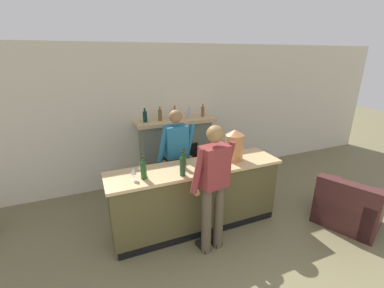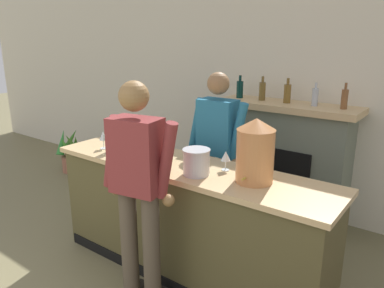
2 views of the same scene
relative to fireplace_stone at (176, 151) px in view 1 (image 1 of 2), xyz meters
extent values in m
cube|color=beige|center=(-0.46, 0.26, 0.69)|extent=(12.00, 0.07, 2.75)
cube|color=brown|center=(-0.22, -1.55, -0.20)|extent=(2.51, 0.57, 0.97)
cube|color=tan|center=(-0.22, -1.55, 0.31)|extent=(2.58, 0.64, 0.04)
cube|color=black|center=(-0.22, -1.84, -0.64)|extent=(2.46, 0.01, 0.10)
cube|color=slate|center=(0.00, 0.01, -0.05)|extent=(1.40, 0.44, 1.28)
cube|color=black|center=(0.00, -0.23, -0.22)|extent=(0.77, 0.02, 0.82)
cube|color=tan|center=(0.00, -0.01, 0.63)|extent=(1.56, 0.52, 0.07)
cylinder|color=#092B27|center=(-0.60, -0.01, 0.76)|extent=(0.08, 0.08, 0.20)
cylinder|color=#092B27|center=(-0.60, -0.01, 0.89)|extent=(0.03, 0.03, 0.07)
cylinder|color=brown|center=(-0.31, -0.01, 0.76)|extent=(0.07, 0.07, 0.20)
cylinder|color=brown|center=(-0.31, -0.01, 0.90)|extent=(0.03, 0.03, 0.07)
cylinder|color=brown|center=(-0.01, -0.01, 0.76)|extent=(0.08, 0.08, 0.20)
cylinder|color=brown|center=(-0.01, -0.01, 0.90)|extent=(0.03, 0.03, 0.07)
cylinder|color=#ACB2BD|center=(0.30, -0.01, 0.75)|extent=(0.06, 0.06, 0.18)
cylinder|color=#ACB2BD|center=(0.30, -0.01, 0.88)|extent=(0.03, 0.03, 0.06)
cylinder|color=brown|center=(0.59, -0.01, 0.76)|extent=(0.06, 0.06, 0.20)
cylinder|color=brown|center=(0.59, -0.01, 0.89)|extent=(0.03, 0.03, 0.07)
cube|color=#432120|center=(2.04, -2.40, -0.47)|extent=(1.06, 1.10, 0.43)
cube|color=#432120|center=(1.76, -2.52, -0.28)|extent=(0.51, 0.86, 0.80)
cube|color=#432120|center=(2.17, -2.70, -0.40)|extent=(0.80, 0.50, 0.57)
cube|color=#432120|center=(1.91, -2.09, -0.40)|extent=(0.80, 0.50, 0.57)
cylinder|color=brown|center=(-0.13, -2.09, -0.20)|extent=(0.13, 0.13, 0.97)
cube|color=black|center=(-0.14, -2.02, -0.65)|extent=(0.14, 0.25, 0.07)
cylinder|color=brown|center=(-0.33, -2.12, -0.20)|extent=(0.13, 0.13, 0.97)
cube|color=black|center=(-0.34, -2.05, -0.65)|extent=(0.14, 0.25, 0.07)
cube|color=maroon|center=(-0.23, -2.10, 0.56)|extent=(0.39, 0.28, 0.54)
cylinder|color=maroon|center=(-0.01, -2.04, 0.55)|extent=(0.20, 0.08, 0.57)
sphere|color=olive|center=(-0.01, -2.02, 0.25)|extent=(0.09, 0.09, 0.09)
cylinder|color=maroon|center=(-0.46, -2.12, 0.55)|extent=(0.20, 0.08, 0.57)
sphere|color=olive|center=(-0.46, -2.10, 0.25)|extent=(0.09, 0.09, 0.09)
sphere|color=olive|center=(-0.23, -2.10, 0.98)|extent=(0.21, 0.21, 0.21)
cylinder|color=#2C1B2B|center=(-0.41, -0.93, -0.21)|extent=(0.13, 0.13, 0.95)
cube|color=black|center=(-0.41, -1.00, -0.65)|extent=(0.11, 0.24, 0.07)
cylinder|color=#2C1B2B|center=(-0.21, -0.93, -0.21)|extent=(0.13, 0.13, 0.95)
cube|color=black|center=(-0.21, -1.00, -0.65)|extent=(0.11, 0.24, 0.07)
cube|color=teal|center=(-0.31, -0.93, 0.53)|extent=(0.37, 0.23, 0.53)
cylinder|color=teal|center=(-0.54, -0.95, 0.51)|extent=(0.20, 0.08, 0.57)
sphere|color=olive|center=(-0.54, -0.97, 0.21)|extent=(0.09, 0.09, 0.09)
cylinder|color=teal|center=(-0.08, -0.94, 0.51)|extent=(0.20, 0.08, 0.57)
sphere|color=olive|center=(-0.08, -0.96, 0.21)|extent=(0.09, 0.09, 0.09)
sphere|color=olive|center=(-0.31, -0.93, 0.94)|extent=(0.21, 0.21, 0.21)
cylinder|color=#C27C47|center=(0.40, -1.54, 0.53)|extent=(0.27, 0.27, 0.39)
cone|color=#C27C47|center=(0.40, -1.54, 0.77)|extent=(0.28, 0.28, 0.08)
cylinder|color=#B29333|center=(0.40, -1.69, 0.40)|extent=(0.02, 0.04, 0.02)
cylinder|color=silver|center=(-0.02, -1.68, 0.43)|extent=(0.20, 0.20, 0.19)
cylinder|color=silver|center=(-0.02, -1.68, 0.53)|extent=(0.22, 0.22, 0.01)
cylinder|color=#204425|center=(-0.51, -1.75, 0.45)|extent=(0.08, 0.08, 0.24)
sphere|color=#204425|center=(-0.51, -1.75, 0.57)|extent=(0.07, 0.07, 0.07)
cylinder|color=#204425|center=(-0.51, -1.75, 0.62)|extent=(0.03, 0.03, 0.09)
cylinder|color=black|center=(-0.51, -1.75, 0.67)|extent=(0.03, 0.03, 0.01)
cylinder|color=#1D4C1E|center=(-1.01, -1.64, 0.44)|extent=(0.08, 0.08, 0.21)
sphere|color=#1D4C1E|center=(-1.01, -1.64, 0.54)|extent=(0.07, 0.07, 0.07)
cylinder|color=#1D4C1E|center=(-1.01, -1.64, 0.58)|extent=(0.03, 0.03, 0.08)
cylinder|color=black|center=(-1.01, -1.64, 0.63)|extent=(0.03, 0.03, 0.01)
cylinder|color=#124C19|center=(-0.42, -1.55, 0.44)|extent=(0.07, 0.07, 0.21)
sphere|color=#124C19|center=(-0.42, -1.55, 0.54)|extent=(0.07, 0.07, 0.07)
cylinder|color=#124C19|center=(-0.42, -1.55, 0.58)|extent=(0.03, 0.03, 0.08)
cylinder|color=black|center=(-0.42, -1.55, 0.62)|extent=(0.03, 0.03, 0.01)
cylinder|color=silver|center=(0.11, -1.46, 0.34)|extent=(0.06, 0.06, 0.01)
cylinder|color=silver|center=(0.11, -1.46, 0.38)|extent=(0.01, 0.01, 0.08)
cone|color=silver|center=(0.11, -1.46, 0.45)|extent=(0.08, 0.08, 0.08)
cylinder|color=silver|center=(-1.01, -1.52, 0.34)|extent=(0.07, 0.07, 0.01)
cylinder|color=silver|center=(-1.01, -1.52, 0.38)|extent=(0.01, 0.01, 0.09)
cone|color=silver|center=(-1.01, -1.52, 0.47)|extent=(0.08, 0.08, 0.08)
cylinder|color=silver|center=(-1.14, -1.64, 0.34)|extent=(0.07, 0.07, 0.01)
cylinder|color=silver|center=(-1.14, -1.64, 0.38)|extent=(0.01, 0.01, 0.08)
cone|color=silver|center=(-1.14, -1.64, 0.46)|extent=(0.07, 0.07, 0.08)
camera|label=1|loc=(-1.60, -4.65, 1.86)|focal=24.00mm
camera|label=2|loc=(1.57, -3.87, 1.36)|focal=35.00mm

